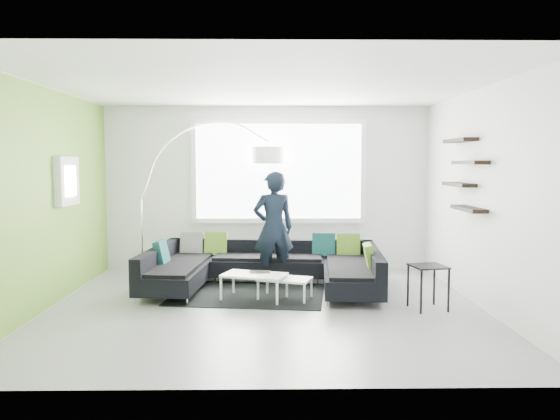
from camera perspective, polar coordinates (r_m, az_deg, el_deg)
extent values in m
plane|color=gray|center=(7.07, -1.53, -10.19)|extent=(5.50, 5.50, 0.00)
cube|color=silver|center=(9.33, -1.37, 2.22)|extent=(5.50, 0.04, 2.80)
cube|color=silver|center=(4.34, -1.94, -0.97)|extent=(5.50, 0.04, 2.80)
cube|color=silver|center=(7.40, -23.38, 1.09)|extent=(0.04, 5.00, 2.80)
cube|color=silver|center=(7.34, 20.46, 1.15)|extent=(0.04, 5.00, 2.80)
cube|color=white|center=(6.89, -1.58, 12.91)|extent=(5.50, 5.00, 0.04)
cube|color=#6B9E33|center=(7.39, -23.31, 1.09)|extent=(0.01, 5.00, 2.80)
cube|color=white|center=(9.28, -0.14, 4.06)|extent=(2.96, 0.06, 1.68)
cube|color=white|center=(7.92, -21.30, 2.84)|extent=(0.12, 0.66, 0.66)
cube|color=black|center=(7.66, 18.68, 3.60)|extent=(0.20, 1.24, 0.95)
cube|color=black|center=(7.99, -1.66, -7.12)|extent=(3.46, 2.31, 0.35)
cube|color=black|center=(7.93, -1.67, -4.98)|extent=(3.46, 2.31, 0.26)
cube|color=#4C7219|center=(7.92, -1.67, -4.60)|extent=(2.96, 0.42, 0.36)
cube|color=black|center=(7.76, -3.32, -8.77)|extent=(2.26, 1.77, 0.01)
cube|color=white|center=(7.45, -1.09, -8.01)|extent=(1.22, 0.94, 0.35)
cube|color=black|center=(7.18, 15.20, -7.81)|extent=(0.48, 0.48, 0.56)
imported|color=black|center=(8.27, -0.69, -1.90)|extent=(0.81, 0.69, 1.72)
imported|color=black|center=(7.45, -2.16, -6.53)|extent=(0.32, 0.24, 0.02)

